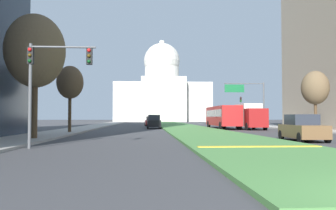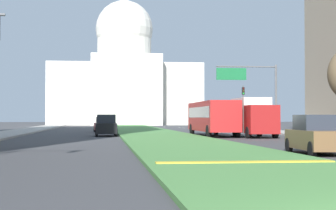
{
  "view_description": "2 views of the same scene",
  "coord_description": "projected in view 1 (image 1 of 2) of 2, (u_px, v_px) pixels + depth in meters",
  "views": [
    {
      "loc": [
        -5.33,
        -5.26,
        1.56
      ],
      "look_at": [
        -1.94,
        49.22,
        3.47
      ],
      "focal_mm": 36.69,
      "sensor_mm": 36.0,
      "label": 1
    },
    {
      "loc": [
        -4.62,
        -6.73,
        1.61
      ],
      "look_at": [
        2.96,
        57.33,
        3.07
      ],
      "focal_mm": 58.62,
      "sensor_mm": 36.0,
      "label": 2
    }
  ],
  "objects": [
    {
      "name": "overhead_guide_sign",
      "position": [
        249.0,
        95.0,
        48.61
      ],
      "size": [
        5.75,
        0.2,
        6.5
      ],
      "color": "#515456",
      "rests_on": "ground_plane"
    },
    {
      "name": "street_tree_right_mid",
      "position": [
        315.0,
        88.0,
        35.97
      ],
      "size": [
        2.83,
        2.83,
        6.41
      ],
      "color": "#4C3823",
      "rests_on": "ground_plane"
    },
    {
      "name": "sedan_lead_stopped",
      "position": [
        302.0,
        129.0,
        22.28
      ],
      "size": [
        2.13,
        4.49,
        1.73
      ],
      "color": "brown",
      "rests_on": "ground_plane"
    },
    {
      "name": "street_tree_left_mid",
      "position": [
        70.0,
        83.0,
        32.59
      ],
      "size": [
        2.52,
        2.52,
        6.43
      ],
      "color": "#4C3823",
      "rests_on": "ground_plane"
    },
    {
      "name": "traffic_light_far_right",
      "position": [
        241.0,
        107.0,
        59.85
      ],
      "size": [
        0.28,
        0.35,
        5.2
      ],
      "color": "#515456",
      "rests_on": "ground_plane"
    },
    {
      "name": "street_tree_left_near",
      "position": [
        35.0,
        51.0,
        23.05
      ],
      "size": [
        3.96,
        3.96,
        8.49
      ],
      "color": "#4C3823",
      "rests_on": "ground_plane"
    },
    {
      "name": "median_curb_nose",
      "position": [
        259.0,
        146.0,
        16.26
      ],
      "size": [
        5.89,
        0.5,
        0.04
      ],
      "primitive_type": "cube",
      "color": "gold",
      "rests_on": "grass_median"
    },
    {
      "name": "city_bus",
      "position": [
        222.0,
        115.0,
        45.75
      ],
      "size": [
        2.62,
        11.0,
        2.95
      ],
      "color": "#B21E1E",
      "rests_on": "ground_plane"
    },
    {
      "name": "capitol_building",
      "position": [
        162.0,
        94.0,
        119.78
      ],
      "size": [
        32.27,
        24.33,
        28.47
      ],
      "color": "beige",
      "rests_on": "ground_plane"
    },
    {
      "name": "traffic_light_near_left",
      "position": [
        48.0,
        72.0,
        17.0
      ],
      "size": [
        3.34,
        0.35,
        5.2
      ],
      "color": "#515456",
      "rests_on": "ground_plane"
    },
    {
      "name": "box_truck_delivery",
      "position": [
        250.0,
        116.0,
        42.5
      ],
      "size": [
        2.4,
        6.4,
        3.2
      ],
      "color": "maroon",
      "rests_on": "ground_plane"
    },
    {
      "name": "sedan_midblock",
      "position": [
        154.0,
        122.0,
        45.95
      ],
      "size": [
        1.88,
        4.21,
        1.85
      ],
      "color": "black",
      "rests_on": "ground_plane"
    },
    {
      "name": "grass_median",
      "position": [
        179.0,
        126.0,
        57.15
      ],
      "size": [
        6.55,
        103.52,
        0.14
      ],
      "primitive_type": "cube",
      "color": "#4C8442",
      "rests_on": "ground_plane"
    },
    {
      "name": "sidewalk_left",
      "position": [
        91.0,
        127.0,
        50.57
      ],
      "size": [
        4.0,
        103.52,
        0.15
      ],
      "primitive_type": "cube",
      "color": "#9E9991",
      "rests_on": "ground_plane"
    },
    {
      "name": "lane_dashes_right",
      "position": [
        228.0,
        127.0,
        53.64
      ],
      "size": [
        0.16,
        67.77,
        0.01
      ],
      "color": "silver",
      "rests_on": "ground_plane"
    },
    {
      "name": "sedan_distant",
      "position": [
        151.0,
        122.0,
        58.49
      ],
      "size": [
        2.15,
        4.7,
        1.66
      ],
      "color": "maroon",
      "rests_on": "ground_plane"
    },
    {
      "name": "sidewalk_right",
      "position": [
        271.0,
        127.0,
        52.26
      ],
      "size": [
        4.0,
        103.52,
        0.15
      ],
      "primitive_type": "cube",
      "color": "#9E9991",
      "rests_on": "ground_plane"
    },
    {
      "name": "ground_plane",
      "position": [
        176.0,
        125.0,
        62.89
      ],
      "size": [
        260.0,
        260.0,
        0.0
      ],
      "primitive_type": "plane",
      "color": "#3D3D3F"
    }
  ]
}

